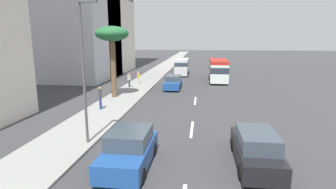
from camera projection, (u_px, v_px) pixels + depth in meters
ground_plane at (197, 83)px, 35.14m from camera, size 198.00×198.00×0.00m
sidewalk_right at (145, 82)px, 35.96m from camera, size 162.00×3.56×0.15m
lane_stripe_mid at (192, 129)px, 17.40m from camera, size 3.20×0.16×0.01m
lane_stripe_far at (195, 101)px, 25.28m from camera, size 3.20×0.16×0.01m
car_lead at (129, 150)px, 12.23m from camera, size 4.30×1.96×1.67m
car_second at (256, 149)px, 12.34m from camera, size 4.78×1.81×1.66m
van_third at (182, 66)px, 42.39m from camera, size 5.29×2.05×2.53m
car_fourth at (173, 83)px, 31.04m from camera, size 4.30×1.82×1.54m
minibus_fifth at (218, 70)px, 36.00m from camera, size 6.53×2.36×2.92m
pedestrian_near_lamp at (138, 77)px, 33.46m from camera, size 0.39×0.37×1.54m
pedestrian_mid_block at (100, 97)px, 21.49m from camera, size 0.37×0.30×1.81m
pedestrian_by_tree at (129, 79)px, 31.32m from camera, size 0.39×0.35×1.65m
palm_tree at (112, 37)px, 25.14m from camera, size 3.06×3.06×6.63m
street_lamp at (84, 58)px, 13.89m from camera, size 0.24×0.97×7.48m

